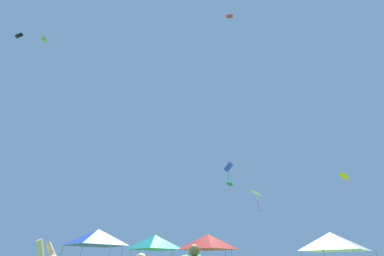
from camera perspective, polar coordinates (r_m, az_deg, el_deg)
canopy_tent_blue at (r=19.76m, az=-22.11°, el=-23.42°), size 3.41×3.41×3.65m
canopy_tent_red at (r=18.46m, az=3.97°, el=-25.93°), size 3.07×3.07×3.29m
canopy_tent_white at (r=14.92m, az=30.98°, el=-22.61°), size 2.65×2.65×2.84m
canopy_tent_teal at (r=20.19m, az=-9.06°, el=-25.76°), size 3.18×3.18×3.40m
kite_blue_box at (r=37.11m, az=8.89°, el=-9.54°), size 1.33×1.55×3.21m
kite_lime_box at (r=23.95m, az=-32.29°, el=17.73°), size 0.53×0.24×0.56m
kite_red_diamond at (r=27.42m, az=9.18°, el=25.36°), size 0.87×0.94×0.51m
kite_green_delta at (r=36.31m, az=9.18°, el=-13.24°), size 1.04×0.72×2.03m
kite_black_box at (r=32.50m, az=-36.51°, el=17.62°), size 0.62×0.60×1.70m
kite_yellow_delta at (r=20.55m, az=33.16°, el=-9.84°), size 0.48×0.69×1.43m
kite_white_diamond at (r=34.93m, az=15.47°, el=-15.14°), size 1.56×1.28×2.96m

